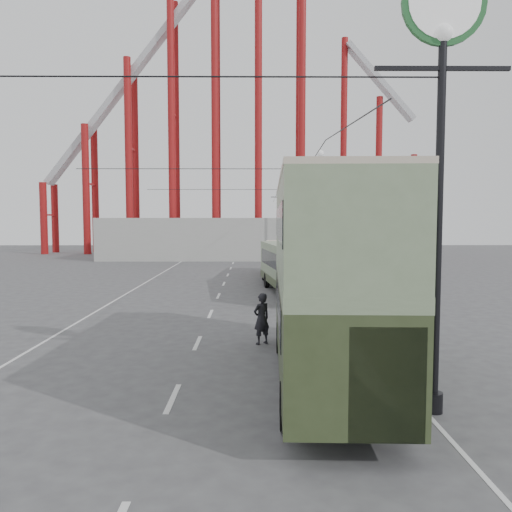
{
  "coord_description": "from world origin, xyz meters",
  "views": [
    {
      "loc": [
        1.12,
        -14.98,
        4.73
      ],
      "look_at": [
        1.31,
        9.18,
        3.0
      ],
      "focal_mm": 35.0,
      "sensor_mm": 36.0,
      "label": 1
    }
  ],
  "objects_px": {
    "double_decker_bus": "(326,270)",
    "lamp_post_near": "(442,88)",
    "pedestrian": "(262,319)",
    "single_decker_cream": "(278,257)",
    "single_decker_green": "(292,266)"
  },
  "relations": [
    {
      "from": "single_decker_green",
      "to": "pedestrian",
      "type": "bearing_deg",
      "value": -106.3
    },
    {
      "from": "single_decker_cream",
      "to": "lamp_post_near",
      "type": "bearing_deg",
      "value": -81.32
    },
    {
      "from": "double_decker_bus",
      "to": "single_decker_green",
      "type": "distance_m",
      "value": 17.29
    },
    {
      "from": "double_decker_bus",
      "to": "pedestrian",
      "type": "relative_size",
      "value": 5.61
    },
    {
      "from": "double_decker_bus",
      "to": "single_decker_green",
      "type": "height_order",
      "value": "double_decker_bus"
    },
    {
      "from": "lamp_post_near",
      "to": "double_decker_bus",
      "type": "xyz_separation_m",
      "value": [
        -2.34,
        2.44,
        -4.57
      ]
    },
    {
      "from": "double_decker_bus",
      "to": "single_decker_cream",
      "type": "bearing_deg",
      "value": 91.98
    },
    {
      "from": "single_decker_green",
      "to": "pedestrian",
      "type": "distance_m",
      "value": 13.05
    },
    {
      "from": "double_decker_bus",
      "to": "lamp_post_near",
      "type": "bearing_deg",
      "value": -44.07
    },
    {
      "from": "single_decker_green",
      "to": "double_decker_bus",
      "type": "bearing_deg",
      "value": -97.96
    },
    {
      "from": "pedestrian",
      "to": "single_decker_cream",
      "type": "bearing_deg",
      "value": -130.16
    },
    {
      "from": "single_decker_cream",
      "to": "pedestrian",
      "type": "relative_size",
      "value": 4.79
    },
    {
      "from": "double_decker_bus",
      "to": "pedestrian",
      "type": "height_order",
      "value": "double_decker_bus"
    },
    {
      "from": "single_decker_cream",
      "to": "pedestrian",
      "type": "xyz_separation_m",
      "value": [
        -1.85,
        -23.36,
        -0.64
      ]
    },
    {
      "from": "lamp_post_near",
      "to": "pedestrian",
      "type": "distance_m",
      "value": 10.53
    }
  ]
}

